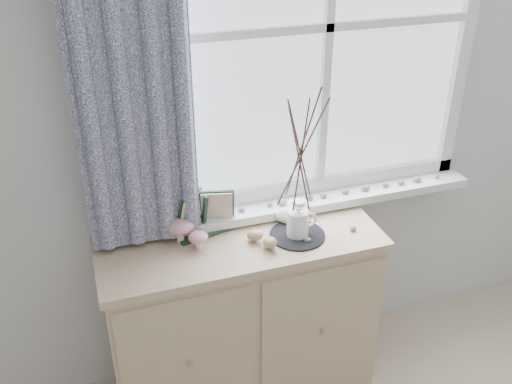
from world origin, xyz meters
TOP-DOWN VIEW (x-y plane):
  - sideboard at (-0.15, 1.75)m, footprint 1.20×0.45m
  - botanical_book at (-0.28, 1.84)m, footprint 0.31×0.20m
  - toadstool_cluster at (-0.38, 1.81)m, footprint 0.16×0.17m
  - wooden_eggs at (-0.08, 1.70)m, footprint 0.10×0.12m
  - songbird_figurine at (0.08, 1.83)m, footprint 0.16×0.12m
  - crocheted_doily at (0.09, 1.71)m, footprint 0.24×0.24m
  - twig_pitcher at (0.09, 1.71)m, footprint 0.25×0.25m
  - sideboard_pebbles at (0.15, 1.75)m, footprint 0.33×0.23m

SIDE VIEW (x-z plane):
  - sideboard at x=-0.15m, z-range 0.00..0.85m
  - crocheted_doily at x=0.09m, z-range 0.85..0.86m
  - sideboard_pebbles at x=0.15m, z-range 0.85..0.87m
  - wooden_eggs at x=-0.08m, z-range 0.84..0.92m
  - songbird_figurine at x=0.08m, z-range 0.85..0.93m
  - toadstool_cluster at x=-0.38m, z-range 0.86..0.98m
  - botanical_book at x=-0.28m, z-range 0.85..1.05m
  - twig_pitcher at x=0.09m, z-range 0.90..1.60m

